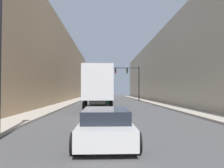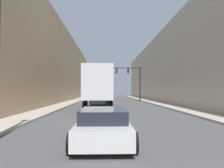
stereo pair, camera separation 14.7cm
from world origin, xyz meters
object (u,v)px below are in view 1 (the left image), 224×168
object	(u,v)px
semi_truck	(99,87)
traffic_signal_gantry	(130,77)
street_lamp	(0,29)
sedan_car	(106,125)

from	to	relation	value
semi_truck	traffic_signal_gantry	size ratio (longest dim) A/B	2.22
traffic_signal_gantry	semi_truck	bearing A→B (deg)	-108.79
street_lamp	sedan_car	bearing A→B (deg)	-5.56
traffic_signal_gantry	street_lamp	size ratio (longest dim) A/B	0.98
sedan_car	traffic_signal_gantry	distance (m)	31.10
street_lamp	traffic_signal_gantry	bearing A→B (deg)	74.00
sedan_car	street_lamp	xyz separation A→B (m)	(-4.02, 0.39, 3.59)
sedan_car	semi_truck	bearing A→B (deg)	92.09
traffic_signal_gantry	street_lamp	xyz separation A→B (m)	(-8.64, -30.14, -0.09)
traffic_signal_gantry	sedan_car	bearing A→B (deg)	-98.60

